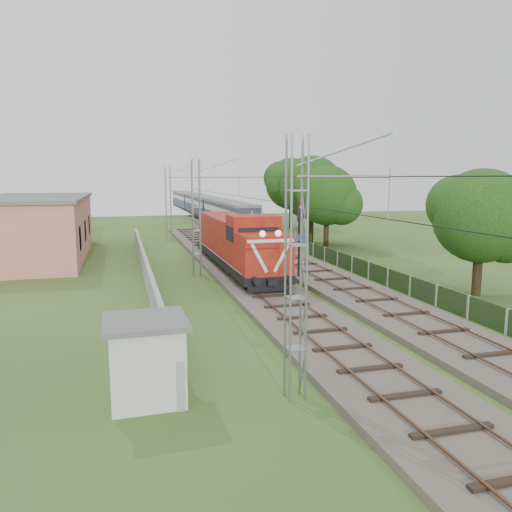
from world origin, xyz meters
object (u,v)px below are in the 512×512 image
object	(u,v)px
locomotive	(237,241)
coach_rake	(201,205)
relay_hut	(146,359)
signal_post	(300,228)

from	to	relation	value
locomotive	coach_rake	size ratio (longest dim) A/B	0.27
coach_rake	relay_hut	size ratio (longest dim) A/B	24.73
locomotive	relay_hut	world-z (taller)	locomotive
locomotive	relay_hut	size ratio (longest dim) A/B	6.69
signal_post	relay_hut	xyz separation A→B (m)	(-10.66, -15.57, -2.25)
coach_rake	signal_post	size ratio (longest dim) A/B	12.31
locomotive	coach_rake	xyz separation A→B (m)	(5.00, 47.56, 0.14)
signal_post	relay_hut	distance (m)	19.00
signal_post	relay_hut	world-z (taller)	signal_post
locomotive	signal_post	bearing A→B (deg)	-52.07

